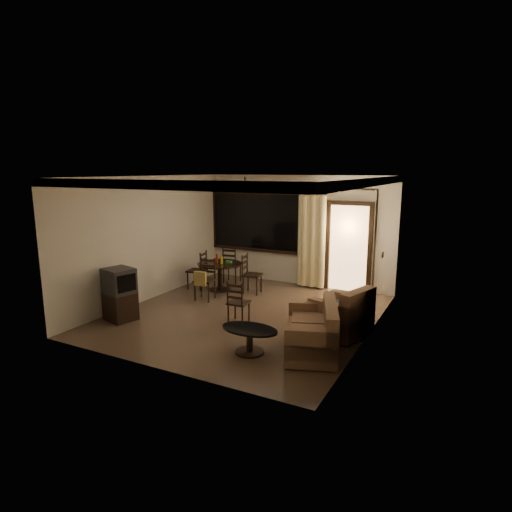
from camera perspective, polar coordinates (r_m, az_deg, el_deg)
The scene contains 12 objects.
ground at distance 8.91m, azimuth -1.38°, elevation -7.79°, with size 5.50×5.50×0.00m, color #7F6651.
room_shell at distance 9.83m, azimuth 6.64°, elevation 4.93°, with size 5.50×6.70×5.50m.
dining_table at distance 10.56m, azimuth -4.85°, elevation -1.70°, with size 1.09×1.09×0.90m.
dining_chair_west at distance 10.83m, azimuth -7.81°, elevation -2.82°, with size 0.48×0.48×0.95m.
dining_chair_east at distance 10.32m, azimuth -0.57°, elevation -3.44°, with size 0.48×0.48×0.95m.
dining_chair_south at distance 9.86m, azimuth -6.84°, elevation -4.09°, with size 0.48×0.53×0.95m.
dining_chair_north at distance 11.32m, azimuth -3.24°, elevation -2.11°, with size 0.48×0.48×0.95m.
tv_cabinet at distance 8.86m, azimuth -17.70°, elevation -4.88°, with size 0.65×0.61×1.05m.
sofa at distance 7.16m, azimuth 7.82°, elevation -10.10°, with size 1.27×1.68×0.80m.
armchair at distance 7.88m, azimuth 11.62°, elevation -7.85°, with size 1.09×1.09×0.87m.
coffee_table at distance 7.05m, azimuth -0.86°, elevation -10.68°, with size 0.97×0.58×0.42m.
side_chair at distance 8.39m, azimuth -2.36°, elevation -7.22°, with size 0.40×0.40×0.84m.
Camera 1 is at (4.07, -7.35, 2.94)m, focal length 30.00 mm.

